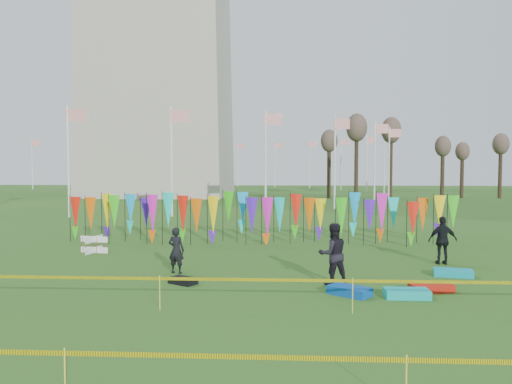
{
  "coord_description": "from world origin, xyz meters",
  "views": [
    {
      "loc": [
        1.3,
        -14.94,
        3.7
      ],
      "look_at": [
        0.19,
        6.0,
        2.6
      ],
      "focal_mm": 35.0,
      "sensor_mm": 36.0,
      "label": 1
    }
  ],
  "objects_px": {
    "person_mid": "(333,254)",
    "person_right": "(443,240)",
    "kite_bag_blue": "(349,291)",
    "kite_bag_black": "(183,281)",
    "person_left": "(176,250)",
    "box_kite": "(94,245)",
    "kite_bag_teal": "(453,273)",
    "kite_bag_turquoise": "(407,294)",
    "kite_bag_red": "(431,288)"
  },
  "relations": [
    {
      "from": "person_mid",
      "to": "person_right",
      "type": "bearing_deg",
      "value": -155.65
    },
    {
      "from": "kite_bag_blue",
      "to": "kite_bag_black",
      "type": "distance_m",
      "value": 5.16
    },
    {
      "from": "person_left",
      "to": "person_mid",
      "type": "height_order",
      "value": "person_mid"
    },
    {
      "from": "person_mid",
      "to": "kite_bag_blue",
      "type": "relative_size",
      "value": 1.63
    },
    {
      "from": "box_kite",
      "to": "person_right",
      "type": "height_order",
      "value": "person_right"
    },
    {
      "from": "box_kite",
      "to": "person_mid",
      "type": "height_order",
      "value": "person_mid"
    },
    {
      "from": "person_right",
      "to": "kite_bag_black",
      "type": "height_order",
      "value": "person_right"
    },
    {
      "from": "kite_bag_teal",
      "to": "kite_bag_black",
      "type": "bearing_deg",
      "value": -170.18
    },
    {
      "from": "person_left",
      "to": "person_mid",
      "type": "bearing_deg",
      "value": -179.44
    },
    {
      "from": "kite_bag_turquoise",
      "to": "kite_bag_teal",
      "type": "distance_m",
      "value": 3.62
    },
    {
      "from": "kite_bag_blue",
      "to": "kite_bag_teal",
      "type": "bearing_deg",
      "value": 34.81
    },
    {
      "from": "kite_bag_black",
      "to": "kite_bag_teal",
      "type": "distance_m",
      "value": 8.97
    },
    {
      "from": "person_left",
      "to": "kite_bag_teal",
      "type": "distance_m",
      "value": 9.4
    },
    {
      "from": "person_left",
      "to": "kite_bag_blue",
      "type": "height_order",
      "value": "person_left"
    },
    {
      "from": "box_kite",
      "to": "person_mid",
      "type": "distance_m",
      "value": 10.87
    },
    {
      "from": "kite_bag_red",
      "to": "person_mid",
      "type": "bearing_deg",
      "value": 165.78
    },
    {
      "from": "person_left",
      "to": "kite_bag_turquoise",
      "type": "distance_m",
      "value": 7.72
    },
    {
      "from": "kite_bag_turquoise",
      "to": "box_kite",
      "type": "bearing_deg",
      "value": 150.13
    },
    {
      "from": "kite_bag_red",
      "to": "kite_bag_turquoise",
      "type": "bearing_deg",
      "value": -140.81
    },
    {
      "from": "person_left",
      "to": "person_right",
      "type": "xyz_separation_m",
      "value": [
        9.68,
        2.09,
        0.1
      ]
    },
    {
      "from": "person_mid",
      "to": "person_right",
      "type": "relative_size",
      "value": 1.07
    },
    {
      "from": "kite_bag_blue",
      "to": "person_mid",
      "type": "bearing_deg",
      "value": 105.89
    },
    {
      "from": "box_kite",
      "to": "kite_bag_turquoise",
      "type": "xyz_separation_m",
      "value": [
        11.47,
        -6.59,
        -0.24
      ]
    },
    {
      "from": "person_left",
      "to": "person_right",
      "type": "distance_m",
      "value": 9.9
    },
    {
      "from": "kite_bag_red",
      "to": "kite_bag_black",
      "type": "distance_m",
      "value": 7.52
    },
    {
      "from": "kite_bag_teal",
      "to": "box_kite",
      "type": "bearing_deg",
      "value": 164.75
    },
    {
      "from": "kite_bag_turquoise",
      "to": "kite_bag_black",
      "type": "bearing_deg",
      "value": 168.67
    },
    {
      "from": "person_mid",
      "to": "kite_bag_turquoise",
      "type": "distance_m",
      "value": 2.54
    },
    {
      "from": "box_kite",
      "to": "kite_bag_turquoise",
      "type": "bearing_deg",
      "value": -29.87
    },
    {
      "from": "person_mid",
      "to": "kite_bag_teal",
      "type": "relative_size",
      "value": 1.56
    },
    {
      "from": "kite_bag_turquoise",
      "to": "kite_bag_teal",
      "type": "height_order",
      "value": "kite_bag_turquoise"
    },
    {
      "from": "box_kite",
      "to": "kite_bag_turquoise",
      "type": "height_order",
      "value": "box_kite"
    },
    {
      "from": "kite_bag_turquoise",
      "to": "person_mid",
      "type": "bearing_deg",
      "value": 143.19
    },
    {
      "from": "person_right",
      "to": "kite_bag_blue",
      "type": "bearing_deg",
      "value": 48.4
    },
    {
      "from": "kite_bag_teal",
      "to": "person_left",
      "type": "bearing_deg",
      "value": -179.98
    },
    {
      "from": "person_right",
      "to": "kite_bag_teal",
      "type": "height_order",
      "value": "person_right"
    },
    {
      "from": "kite_bag_black",
      "to": "kite_bag_turquoise",
      "type": "bearing_deg",
      "value": -11.33
    },
    {
      "from": "kite_bag_turquoise",
      "to": "kite_bag_teal",
      "type": "bearing_deg",
      "value": 51.95
    },
    {
      "from": "kite_bag_blue",
      "to": "kite_bag_red",
      "type": "distance_m",
      "value": 2.51
    },
    {
      "from": "person_right",
      "to": "person_left",
      "type": "bearing_deg",
      "value": 11.52
    },
    {
      "from": "kite_bag_black",
      "to": "kite_bag_teal",
      "type": "relative_size",
      "value": 0.69
    },
    {
      "from": "kite_bag_turquoise",
      "to": "kite_bag_teal",
      "type": "xyz_separation_m",
      "value": [
        2.23,
        2.85,
        -0.0
      ]
    },
    {
      "from": "box_kite",
      "to": "kite_bag_red",
      "type": "relative_size",
      "value": 0.6
    },
    {
      "from": "person_right",
      "to": "kite_bag_black",
      "type": "xyz_separation_m",
      "value": [
        -9.14,
        -3.62,
        -0.8
      ]
    },
    {
      "from": "person_mid",
      "to": "kite_bag_blue",
      "type": "distance_m",
      "value": 1.53
    },
    {
      "from": "person_mid",
      "to": "person_right",
      "type": "height_order",
      "value": "person_mid"
    },
    {
      "from": "person_right",
      "to": "kite_bag_turquoise",
      "type": "distance_m",
      "value": 5.61
    },
    {
      "from": "kite_bag_teal",
      "to": "kite_bag_red",
      "type": "bearing_deg",
      "value": -122.28
    },
    {
      "from": "person_mid",
      "to": "kite_bag_blue",
      "type": "height_order",
      "value": "person_mid"
    },
    {
      "from": "box_kite",
      "to": "kite_bag_turquoise",
      "type": "distance_m",
      "value": 13.23
    }
  ]
}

